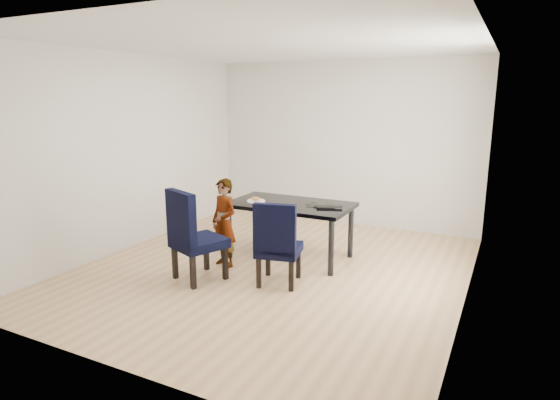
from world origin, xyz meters
The scene contains 14 objects.
floor centered at (0.00, 0.00, -0.01)m, with size 4.50×5.00×0.01m, color tan.
ceiling centered at (0.00, 0.00, 2.71)m, with size 4.50×5.00×0.01m, color white.
wall_back centered at (0.00, 2.50, 1.35)m, with size 4.50×0.01×2.70m, color silver.
wall_front centered at (0.00, -2.50, 1.35)m, with size 4.50×0.01×2.70m, color white.
wall_left centered at (-2.25, 0.00, 1.35)m, with size 0.01×5.00×2.70m, color silver.
wall_right centered at (2.25, 0.00, 1.35)m, with size 0.01×5.00×2.70m, color silver.
dining_table centered at (0.00, 0.50, 0.38)m, with size 1.60×0.90×0.75m, color black.
chair_left centered at (-0.63, -0.66, 0.54)m, with size 0.52×0.54×1.09m, color black.
chair_right centered at (0.27, -0.35, 0.49)m, with size 0.47×0.49×0.99m, color black.
child centered at (-0.61, -0.15, 0.56)m, with size 0.41×0.27×1.13m, color orange.
plate centered at (-0.45, 0.37, 0.76)m, with size 0.24×0.24×0.01m, color white.
sandwich centered at (-0.44, 0.36, 0.79)m, with size 0.14×0.06×0.06m, color #AF753E.
laptop centered at (0.55, 0.50, 0.76)m, with size 0.32×0.20×0.03m, color black.
cable_tangle centered at (0.35, 0.41, 0.75)m, with size 0.14×0.14×0.01m, color black.
Camera 1 is at (2.57, -4.91, 2.12)m, focal length 30.00 mm.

